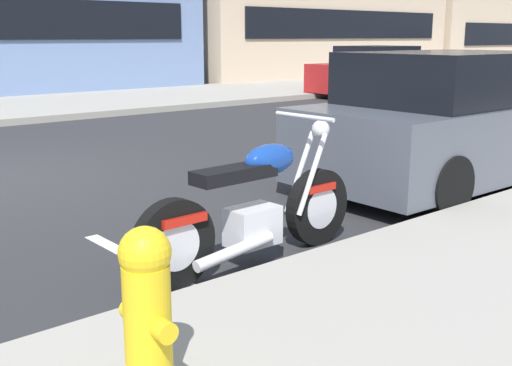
{
  "coord_description": "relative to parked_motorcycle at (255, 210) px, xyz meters",
  "views": [
    {
      "loc": [
        -2.34,
        -7.93,
        1.73
      ],
      "look_at": [
        0.87,
        -4.15,
        0.57
      ],
      "focal_mm": 44.23,
      "sensor_mm": 36.0,
      "label": 1
    }
  ],
  "objects": [
    {
      "name": "fire_hydrant",
      "position": [
        -1.67,
        -1.21,
        0.12
      ],
      "size": [
        0.24,
        0.36,
        0.77
      ],
      "color": "gold",
      "rests_on": "sidewalk_near_curb"
    },
    {
      "name": "car_opposite_curb",
      "position": [
        11.83,
        8.41,
        0.24
      ],
      "size": [
        4.2,
        2.08,
        1.45
      ],
      "rotation": [
        0.0,
        0.0,
        3.08
      ],
      "color": "#AD1919",
      "rests_on": "ground"
    },
    {
      "name": "parking_stall_stripe",
      "position": [
        -0.67,
        0.36,
        -0.43
      ],
      "size": [
        0.12,
        2.2,
        0.01
      ],
      "primitive_type": "cube",
      "color": "silver",
      "rests_on": "ground"
    },
    {
      "name": "parked_motorcycle",
      "position": [
        0.0,
        0.0,
        0.0
      ],
      "size": [
        2.12,
        0.62,
        1.12
      ],
      "rotation": [
        0.0,
        0.0,
        0.03
      ],
      "color": "black",
      "rests_on": "ground"
    },
    {
      "name": "parked_car_across_street",
      "position": [
        3.61,
        0.57,
        0.3
      ],
      "size": [
        4.23,
        1.9,
        1.55
      ],
      "rotation": [
        0.0,
        0.0,
        -0.02
      ],
      "color": "#4C515B",
      "rests_on": "ground"
    },
    {
      "name": "sidewalk_far_curb",
      "position": [
        11.33,
        11.5,
        -0.36
      ],
      "size": [
        120.0,
        5.0,
        0.14
      ],
      "primitive_type": "cube",
      "color": "gray",
      "rests_on": "ground"
    }
  ]
}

